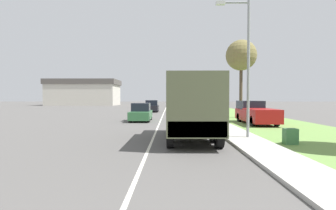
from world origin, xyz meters
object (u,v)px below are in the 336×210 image
at_px(car_second_ahead, 152,107).
at_px(lamp_post, 244,55).
at_px(military_truck, 191,106).
at_px(pickup_truck, 255,113).
at_px(car_nearest_ahead, 141,113).

height_order(car_second_ahead, lamp_post, lamp_post).
xyz_separation_m(military_truck, car_second_ahead, (-3.68, 24.81, -0.94)).
bearing_deg(car_second_ahead, lamp_post, -75.54).
bearing_deg(car_second_ahead, pickup_truck, -60.60).
bearing_deg(military_truck, lamp_post, 5.87).
bearing_deg(car_nearest_ahead, military_truck, -70.77).
relative_size(military_truck, lamp_post, 0.97).
bearing_deg(lamp_post, car_nearest_ahead, 121.84).
bearing_deg(pickup_truck, car_nearest_ahead, 166.39).
distance_m(military_truck, car_nearest_ahead, 11.00).
distance_m(pickup_truck, lamp_post, 9.03).
xyz_separation_m(military_truck, pickup_truck, (5.74, 8.08, -0.82)).
relative_size(car_nearest_ahead, lamp_post, 0.59).
distance_m(car_nearest_ahead, pickup_truck, 9.62).
distance_m(car_second_ahead, pickup_truck, 19.20).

